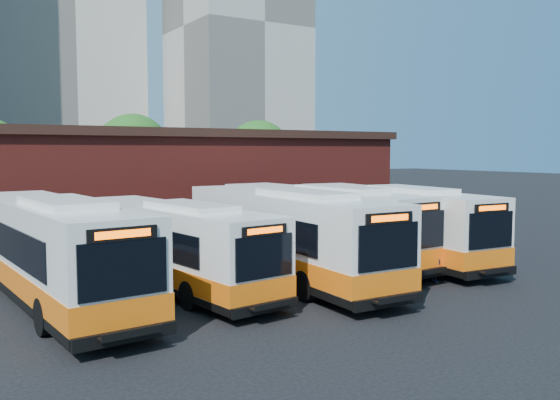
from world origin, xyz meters
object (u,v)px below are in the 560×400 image
transit_worker (435,261)px  bus_west (172,248)px  bus_mideast (318,227)px  bus_east (390,226)px  bus_farwest (52,254)px  bus_midwest (284,237)px

transit_worker → bus_west: bearing=78.4°
bus_west → bus_mideast: bearing=3.6°
bus_east → transit_worker: bearing=-107.5°
bus_mideast → bus_east: (3.22, -1.26, -0.03)m
bus_farwest → bus_east: bus_farwest is taller
bus_west → transit_worker: (9.07, -4.49, -0.66)m
bus_east → transit_worker: size_ratio=7.93×
bus_midwest → bus_west: bearing=171.0°
bus_mideast → bus_east: 3.46m
bus_farwest → bus_mideast: bearing=2.3°
bus_east → transit_worker: bus_east is taller
bus_farwest → bus_west: size_ratio=1.11×
bus_farwest → bus_mideast: size_ratio=1.02×
bus_farwest → bus_midwest: (8.64, -0.83, 0.00)m
bus_farwest → bus_midwest: bearing=-10.1°
bus_mideast → transit_worker: (1.37, -5.92, -0.80)m
bus_west → bus_mideast: bus_mideast is taller
bus_mideast → bus_west: bearing=-173.1°
bus_midwest → bus_east: size_ratio=1.03×
bus_midwest → bus_east: bus_midwest is taller
bus_farwest → transit_worker: 14.06m
bus_mideast → bus_midwest: bearing=-149.1°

